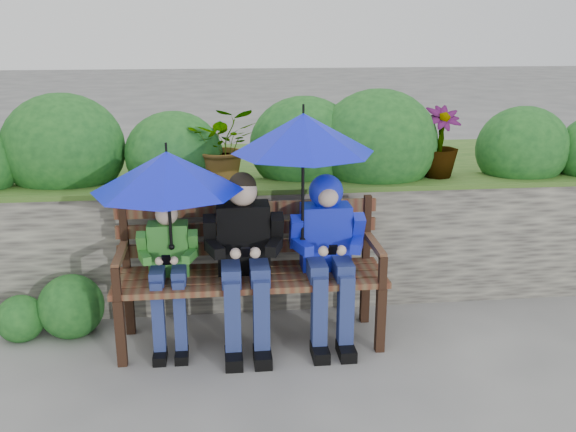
{
  "coord_description": "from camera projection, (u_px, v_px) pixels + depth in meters",
  "views": [
    {
      "loc": [
        -0.5,
        -4.27,
        2.28
      ],
      "look_at": [
        0.0,
        0.1,
        0.95
      ],
      "focal_mm": 40.0,
      "sensor_mm": 36.0,
      "label": 1
    }
  ],
  "objects": [
    {
      "name": "umbrella_left",
      "position": [
        167.0,
        171.0,
        4.34
      ],
      "size": [
        1.05,
        1.05,
        0.76
      ],
      "color": "#0A16D6",
      "rests_on": "ground"
    },
    {
      "name": "boy_middle",
      "position": [
        244.0,
        252.0,
        4.56
      ],
      "size": [
        0.57,
        0.66,
        1.27
      ],
      "color": "black",
      "rests_on": "ground"
    },
    {
      "name": "park_bench",
      "position": [
        250.0,
        264.0,
        4.7
      ],
      "size": [
        1.95,
        0.57,
        1.03
      ],
      "color": "black",
      "rests_on": "ground"
    },
    {
      "name": "umbrella_right",
      "position": [
        303.0,
        133.0,
        4.35
      ],
      "size": [
        0.99,
        0.99,
        0.99
      ],
      "color": "#0A16D6",
      "rests_on": "ground"
    },
    {
      "name": "ground",
      "position": [
        290.0,
        342.0,
        4.78
      ],
      "size": [
        60.0,
        60.0,
        0.0
      ],
      "primitive_type": "plane",
      "color": "#5D5D5D",
      "rests_on": "ground"
    },
    {
      "name": "boy_left",
      "position": [
        168.0,
        265.0,
        4.54
      ],
      "size": [
        0.43,
        0.49,
        1.09
      ],
      "color": "#2B822F",
      "rests_on": "ground"
    },
    {
      "name": "boy_right",
      "position": [
        328.0,
        244.0,
        4.63
      ],
      "size": [
        0.53,
        0.65,
        1.24
      ],
      "color": "#191DB8",
      "rests_on": "ground"
    },
    {
      "name": "garden_backdrop",
      "position": [
        254.0,
        202.0,
        6.09
      ],
      "size": [
        8.0,
        2.85,
        1.9
      ],
      "color": "#44413D",
      "rests_on": "ground"
    }
  ]
}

